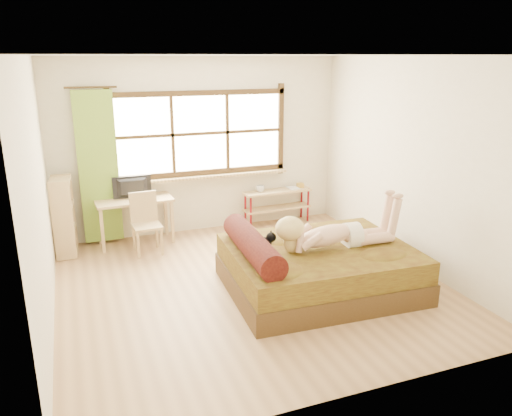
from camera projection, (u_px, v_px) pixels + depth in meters
name	position (u px, v px, depth m)	size (l,w,h in m)	color
floor	(250.00, 285.00, 6.12)	(4.50, 4.50, 0.00)	#9E754C
ceiling	(250.00, 55.00, 5.34)	(4.50, 4.50, 0.00)	white
wall_back	(200.00, 146.00, 7.74)	(4.50, 4.50, 0.00)	silver
wall_front	(353.00, 244.00, 3.72)	(4.50, 4.50, 0.00)	silver
wall_left	(38.00, 197.00, 4.97)	(4.50, 4.50, 0.00)	silver
wall_right	(412.00, 164.00, 6.49)	(4.50, 4.50, 0.00)	silver
window	(201.00, 136.00, 7.67)	(2.80, 0.16, 1.46)	#FFEDBF
curtain	(98.00, 168.00, 7.17)	(0.55, 0.10, 2.20)	#5C8B26
bed	(315.00, 267.00, 5.93)	(2.22, 1.81, 0.81)	#372210
woman	(335.00, 221.00, 5.79)	(1.50, 0.43, 0.64)	#D6A68A
kitten	(260.00, 242.00, 5.69)	(0.32, 0.13, 0.26)	black
desk	(134.00, 205.00, 7.32)	(1.12, 0.56, 0.69)	#A38A58
monitor	(133.00, 188.00, 7.29)	(0.56, 0.07, 0.32)	black
chair	(145.00, 219.00, 7.06)	(0.40, 0.40, 0.86)	#A38A58
pipe_shelf	(278.00, 199.00, 8.27)	(1.16, 0.34, 0.65)	#A38A58
cup	(260.00, 189.00, 8.11)	(0.14, 0.14, 0.11)	gray
book	(288.00, 189.00, 8.29)	(0.17, 0.23, 0.02)	gray
bookshelf	(64.00, 217.00, 6.91)	(0.30, 0.50, 1.10)	#A38A58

